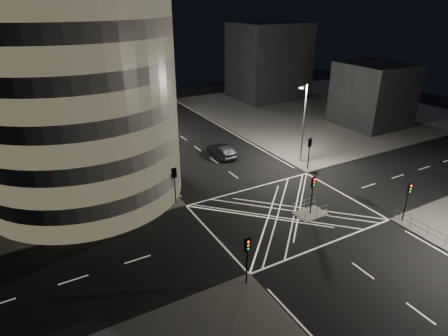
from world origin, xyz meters
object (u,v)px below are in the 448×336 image
traffic_signal_nr (408,195)px  sedan (221,151)px  traffic_signal_nl (247,252)px  street_lamp_left_near (149,140)px  traffic_signal_fr (309,148)px  street_lamp_left_far (109,103)px  traffic_signal_fl (174,179)px  central_island (310,214)px  street_lamp_right_far (303,122)px  traffic_signal_island (313,188)px

traffic_signal_nr → sedan: 23.79m
traffic_signal_nl → street_lamp_left_near: street_lamp_left_near is taller
traffic_signal_fr → street_lamp_left_far: 29.63m
traffic_signal_fl → street_lamp_left_near: bearing=97.0°
central_island → street_lamp_right_far: street_lamp_right_far is taller
traffic_signal_island → street_lamp_left_far: size_ratio=0.40×
central_island → traffic_signal_nl: traffic_signal_nl is taller
central_island → traffic_signal_fr: traffic_signal_fr is taller
traffic_signal_island → street_lamp_left_near: bearing=130.3°
street_lamp_left_far → sedan: size_ratio=1.95×
traffic_signal_fr → sedan: 11.73m
street_lamp_left_near → traffic_signal_nl: bearing=-88.1°
traffic_signal_fl → street_lamp_right_far: 18.55m
traffic_signal_fl → traffic_signal_fr: size_ratio=1.00×
central_island → street_lamp_left_far: size_ratio=0.30×
traffic_signal_island → street_lamp_left_near: 17.89m
street_lamp_left_near → sedan: (10.94, 3.75, -4.70)m
street_lamp_left_near → street_lamp_right_far: bearing=-9.0°
traffic_signal_island → street_lamp_right_far: bearing=54.7°
traffic_signal_fr → street_lamp_right_far: bearing=73.9°
traffic_signal_nl → street_lamp_right_far: street_lamp_right_far is taller
traffic_signal_fl → street_lamp_right_far: size_ratio=0.40×
traffic_signal_island → street_lamp_left_far: 33.61m
central_island → traffic_signal_nr: traffic_signal_nr is taller
traffic_signal_nr → street_lamp_left_near: size_ratio=0.40×
traffic_signal_fl → street_lamp_left_far: (-0.64, 23.20, 2.63)m
traffic_signal_fl → street_lamp_right_far: (18.24, 2.20, 2.63)m
traffic_signal_nl → traffic_signal_fr: bearing=37.7°
traffic_signal_fl → traffic_signal_nl: (0.00, -13.60, 0.00)m
street_lamp_right_far → traffic_signal_nl: bearing=-139.1°
street_lamp_left_far → street_lamp_right_far: same height
central_island → street_lamp_right_far: size_ratio=0.30×
street_lamp_left_far → sedan: 18.57m
street_lamp_left_near → street_lamp_left_far: size_ratio=1.00×
central_island → traffic_signal_fl: size_ratio=0.75×
central_island → traffic_signal_nl: bearing=-153.9°
traffic_signal_fr → street_lamp_right_far: street_lamp_right_far is taller
street_lamp_left_near → street_lamp_left_far: (0.00, 18.00, 0.00)m
sedan → traffic_signal_island: bearing=88.1°
traffic_signal_fl → traffic_signal_nl: size_ratio=1.00×
street_lamp_right_far → street_lamp_left_far: bearing=131.9°
traffic_signal_island → traffic_signal_nr: bearing=-37.9°
street_lamp_left_near → street_lamp_left_far: bearing=90.0°
sedan → street_lamp_right_far: bearing=136.1°
traffic_signal_fl → sedan: traffic_signal_fl is taller
traffic_signal_island → street_lamp_left_far: (-11.44, 31.50, 2.63)m
traffic_signal_nl → street_lamp_left_near: bearing=91.9°
traffic_signal_nr → central_island: bearing=142.1°
street_lamp_left_far → traffic_signal_island: bearing=-70.0°
traffic_signal_fr → traffic_signal_nr: same height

